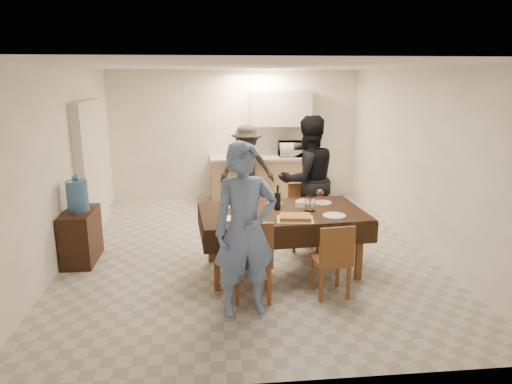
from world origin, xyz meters
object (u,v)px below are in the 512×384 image
at_px(dining_table, 282,214).
at_px(water_jug, 77,196).
at_px(console, 81,236).
at_px(water_pitcher, 310,204).
at_px(microwave, 292,149).
at_px(person_near, 245,230).
at_px(person_kitchen, 247,167).
at_px(savoury_tart, 295,217).
at_px(person_far, 307,180).
at_px(wine_bottle, 278,197).

bearing_deg(dining_table, water_jug, 163.65).
height_order(console, water_pitcher, water_pitcher).
relative_size(dining_table, microwave, 4.01).
bearing_deg(person_near, dining_table, 52.10).
bearing_deg(dining_table, person_kitchen, 89.41).
bearing_deg(savoury_tart, microwave, 80.43).
height_order(water_pitcher, person_far, person_far).
bearing_deg(person_far, person_near, 45.29).
bearing_deg(console, water_jug, 0.00).
bearing_deg(water_pitcher, microwave, 83.58).
distance_m(microwave, person_near, 4.66).
bearing_deg(water_jug, dining_table, -11.91).
height_order(person_far, person_kitchen, person_far).
distance_m(microwave, person_far, 2.38).
distance_m(savoury_tart, person_kitchen, 3.37).
height_order(microwave, person_near, person_near).
bearing_deg(dining_table, savoury_tart, -79.69).
height_order(console, person_near, person_near).
bearing_deg(savoury_tart, person_near, -134.13).
bearing_deg(savoury_tart, person_kitchen, 95.11).
relative_size(console, water_pitcher, 4.14).
distance_m(console, person_kitchen, 3.47).
bearing_deg(water_pitcher, wine_bottle, 165.96).
distance_m(water_jug, person_kitchen, 3.45).
xyz_separation_m(savoury_tart, microwave, (0.64, 3.80, 0.23)).
bearing_deg(console, water_pitcher, -11.48).
distance_m(dining_table, person_far, 1.20).
distance_m(water_pitcher, person_kitchen, 3.07).
distance_m(wine_bottle, savoury_tart, 0.48).
height_order(person_near, person_kitchen, person_near).
relative_size(dining_table, person_kitchen, 1.35).
bearing_deg(wine_bottle, microwave, 76.80).
height_order(dining_table, microwave, microwave).
height_order(savoury_tart, person_far, person_far).
height_order(dining_table, console, dining_table).
xyz_separation_m(water_pitcher, savoury_tart, (-0.25, -0.33, -0.07)).
bearing_deg(console, person_kitchen, 44.43).
relative_size(water_jug, person_near, 0.23).
bearing_deg(dining_table, microwave, 73.35).
xyz_separation_m(water_jug, person_kitchen, (2.46, 2.41, -0.13)).
height_order(wine_bottle, person_far, person_far).
bearing_deg(microwave, water_jug, 40.08).
height_order(dining_table, person_kitchen, person_kitchen).
bearing_deg(person_kitchen, water_jug, -135.57).
relative_size(console, savoury_tart, 1.80).
distance_m(console, water_jug, 0.57).
height_order(dining_table, savoury_tart, savoury_tart).
bearing_deg(savoury_tart, console, 161.17).
bearing_deg(microwave, wine_bottle, 76.80).
height_order(console, person_far, person_far).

